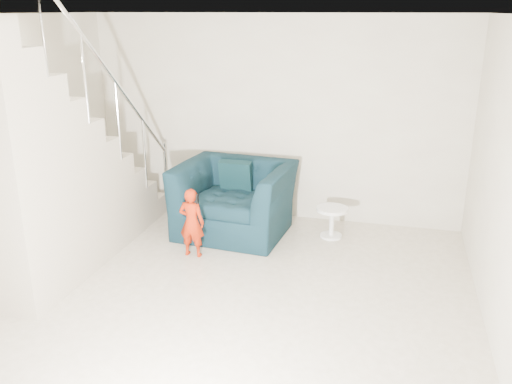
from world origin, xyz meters
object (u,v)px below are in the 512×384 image
toddler (192,223)px  staircase (46,186)px  armchair (234,199)px  side_table (332,217)px

toddler → staircase: bearing=26.7°
armchair → side_table: armchair is taller
staircase → armchair: bearing=41.6°
toddler → side_table: (1.50, 0.95, -0.15)m
staircase → side_table: bearing=29.1°
side_table → staircase: 3.37m
toddler → side_table: bearing=-146.4°
toddler → side_table: size_ratio=2.09×
toddler → staircase: 1.62m
armchair → toddler: (-0.27, -0.81, -0.04)m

